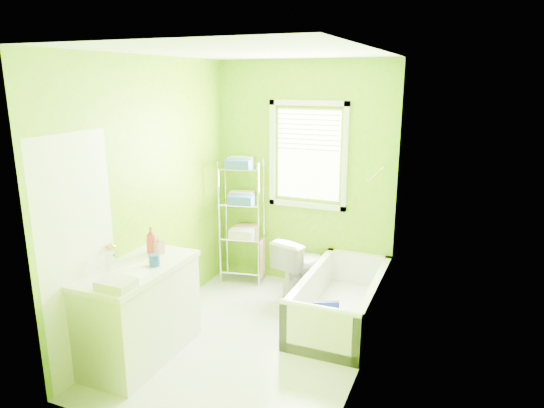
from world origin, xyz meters
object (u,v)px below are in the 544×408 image
at_px(toilet, 301,265).
at_px(wire_shelf_unit, 243,208).
at_px(bathtub, 340,307).
at_px(vanity, 139,310).

bearing_deg(toilet, wire_shelf_unit, 8.01).
bearing_deg(bathtub, vanity, -138.76).
xyz_separation_m(toilet, vanity, (-0.86, -1.77, 0.11)).
xyz_separation_m(bathtub, wire_shelf_unit, (-1.36, 0.59, 0.75)).
xyz_separation_m(bathtub, toilet, (-0.60, 0.49, 0.18)).
height_order(toilet, wire_shelf_unit, wire_shelf_unit).
xyz_separation_m(bathtub, vanity, (-1.46, -1.28, 0.29)).
distance_m(vanity, wire_shelf_unit, 1.93).
bearing_deg(toilet, bathtub, 156.61).
relative_size(vanity, wire_shelf_unit, 0.75).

